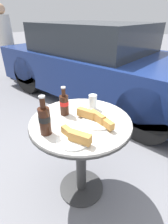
{
  "coord_description": "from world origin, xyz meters",
  "views": [
    {
      "loc": [
        0.71,
        -0.79,
        1.39
      ],
      "look_at": [
        0.0,
        0.04,
        0.78
      ],
      "focal_mm": 28.0,
      "sensor_mm": 36.0,
      "label": 1
    }
  ],
  "objects": [
    {
      "name": "ground_plane",
      "position": [
        0.0,
        0.0,
        0.0
      ],
      "size": [
        30.0,
        30.0,
        0.0
      ],
      "primitive_type": "plane",
      "color": "slate"
    },
    {
      "name": "drinking_glass",
      "position": [
        -0.04,
        0.19,
        0.79
      ],
      "size": [
        0.07,
        0.07,
        0.12
      ],
      "color": "silver",
      "rests_on": "bistro_table"
    },
    {
      "name": "parked_car",
      "position": [
        -1.14,
        1.8,
        0.62
      ],
      "size": [
        3.86,
        1.71,
        1.28
      ],
      "color": "navy",
      "rests_on": "ground_plane"
    },
    {
      "name": "lunch_plate_near",
      "position": [
        0.1,
        0.05,
        0.76
      ],
      "size": [
        0.31,
        0.22,
        0.07
      ],
      "color": "white",
      "rests_on": "bistro_table"
    },
    {
      "name": "cola_bottle_left",
      "position": [
        -0.06,
        -0.26,
        0.83
      ],
      "size": [
        0.07,
        0.07,
        0.26
      ],
      "color": "#33190F",
      "rests_on": "bistro_table"
    },
    {
      "name": "bistro_table",
      "position": [
        0.0,
        0.0,
        0.55
      ],
      "size": [
        0.73,
        0.73,
        0.73
      ],
      "color": "#333333",
      "rests_on": "ground_plane"
    },
    {
      "name": "pedestrian",
      "position": [
        -3.45,
        1.31,
        0.9
      ],
      "size": [
        0.33,
        0.33,
        1.6
      ],
      "color": "black",
      "rests_on": "ground_plane"
    },
    {
      "name": "cola_bottle_right",
      "position": [
        -0.15,
        -0.02,
        0.82
      ],
      "size": [
        0.07,
        0.07,
        0.22
      ],
      "color": "#33190F",
      "rests_on": "bistro_table"
    },
    {
      "name": "lunch_plate_far",
      "position": [
        0.13,
        -0.2,
        0.76
      ],
      "size": [
        0.22,
        0.21,
        0.07
      ],
      "color": "white",
      "rests_on": "bistro_table"
    }
  ]
}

